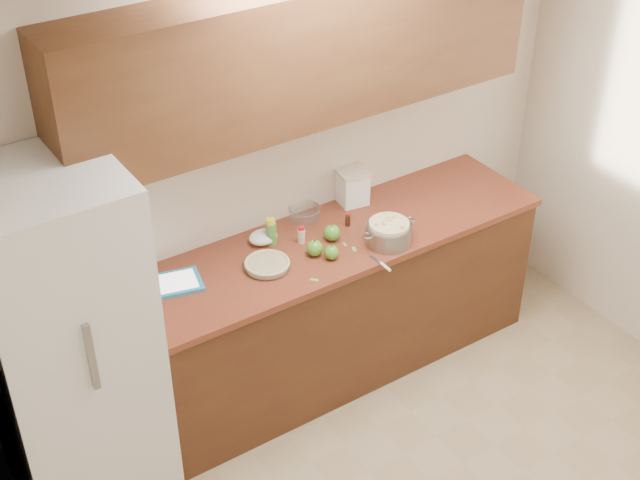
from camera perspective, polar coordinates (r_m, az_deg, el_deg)
room_shell at (r=3.70m, az=12.90°, el=-6.04°), size 3.60×3.60×3.60m
counter_run at (r=5.09m, az=0.08°, el=-4.43°), size 2.64×0.68×0.92m
upper_cabinets at (r=4.44m, az=-1.04°, el=11.85°), size 2.60×0.34×0.70m
fridge at (r=4.34m, az=-15.82°, el=-6.52°), size 0.70×0.70×1.80m
pie at (r=4.62m, az=-3.40°, el=-1.58°), size 0.25×0.25×0.04m
colander at (r=4.80m, az=4.42°, el=0.46°), size 0.34×0.25×0.13m
flour_canister at (r=5.12m, az=2.07°, el=3.46°), size 0.19×0.19×0.21m
tablet at (r=4.56m, az=-9.31°, el=-2.75°), size 0.31×0.27×0.02m
paring_knife at (r=4.64m, az=4.12°, el=-1.65°), size 0.02×0.17×0.02m
lemon_bottle at (r=4.77m, az=-3.15°, el=0.52°), size 0.06×0.06×0.16m
cinnamon_shaker at (r=4.79m, az=-1.20°, el=0.33°), size 0.04×0.04×0.10m
vanilla_bottle at (r=4.94m, az=1.80°, el=1.32°), size 0.03×0.03×0.08m
mixing_bowl at (r=5.00m, az=-1.00°, el=1.79°), size 0.19×0.19×0.07m
paper_towel at (r=4.81m, az=-3.65°, el=0.19°), size 0.19×0.17×0.07m
apple_left at (r=4.69m, az=-0.34°, el=-0.52°), size 0.09×0.09×0.10m
apple_center at (r=4.81m, az=0.78°, el=0.47°), size 0.09×0.09×0.10m
apple_front at (r=4.67m, az=0.74°, el=-0.81°), size 0.08×0.08×0.09m
peel_a at (r=4.76m, az=0.91°, el=-0.64°), size 0.02×0.04×0.00m
peel_b at (r=4.80m, az=1.59°, el=-0.28°), size 0.02×0.04×0.00m
peel_c at (r=4.54m, az=-0.36°, el=-2.57°), size 0.04×0.04×0.00m
peel_d at (r=4.76m, az=2.20°, el=-0.59°), size 0.03×0.05×0.00m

